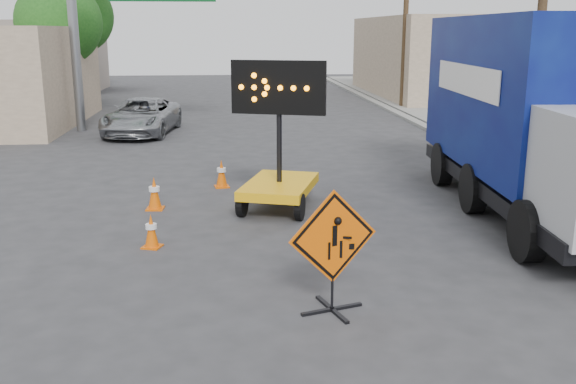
{
  "coord_description": "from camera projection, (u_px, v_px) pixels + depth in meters",
  "views": [
    {
      "loc": [
        -0.73,
        -7.71,
        3.86
      ],
      "look_at": [
        0.19,
        2.22,
        1.34
      ],
      "focal_mm": 40.0,
      "sensor_mm": 36.0,
      "label": 1
    }
  ],
  "objects": [
    {
      "name": "ground",
      "position": [
        289.0,
        331.0,
        8.46
      ],
      "size": [
        100.0,
        100.0,
        0.0
      ],
      "primitive_type": "plane",
      "color": "#2D2D30",
      "rests_on": "ground"
    },
    {
      "name": "curb_right",
      "position": [
        445.0,
        136.0,
        23.57
      ],
      "size": [
        0.4,
        60.0,
        0.12
      ],
      "primitive_type": "cube",
      "color": "gray",
      "rests_on": "ground"
    },
    {
      "name": "sidewalk_right",
      "position": [
        505.0,
        135.0,
        23.77
      ],
      "size": [
        4.0,
        60.0,
        0.15
      ],
      "primitive_type": "cube",
      "color": "gray",
      "rests_on": "ground"
    },
    {
      "name": "building_right_far",
      "position": [
        459.0,
        57.0,
        38.02
      ],
      "size": [
        10.0,
        14.0,
        4.6
      ],
      "primitive_type": "cube",
      "color": "tan",
      "rests_on": "ground"
    },
    {
      "name": "utility_pole_far",
      "position": [
        406.0,
        12.0,
        31.19
      ],
      "size": [
        1.8,
        0.26,
        9.0
      ],
      "color": "#46331E",
      "rests_on": "ground"
    },
    {
      "name": "tree_left_near",
      "position": [
        59.0,
        23.0,
        27.94
      ],
      "size": [
        3.71,
        3.71,
        6.03
      ],
      "color": "#46331E",
      "rests_on": "ground"
    },
    {
      "name": "tree_left_far",
      "position": [
        76.0,
        16.0,
        35.47
      ],
      "size": [
        4.1,
        4.1,
        6.66
      ],
      "color": "#46331E",
      "rests_on": "ground"
    },
    {
      "name": "construction_sign",
      "position": [
        333.0,
        248.0,
        8.85
      ],
      "size": [
        1.28,
        0.92,
        1.77
      ],
      "rotation": [
        0.0,
        0.0,
        0.31
      ],
      "color": "black",
      "rests_on": "ground"
    },
    {
      "name": "arrow_board",
      "position": [
        279.0,
        177.0,
        14.1
      ],
      "size": [
        2.0,
        2.59,
        3.25
      ],
      "rotation": [
        0.0,
        0.0,
        -0.31
      ],
      "color": "#EFA90D",
      "rests_on": "ground"
    },
    {
      "name": "pickup_truck",
      "position": [
        142.0,
        116.0,
        24.33
      ],
      "size": [
        2.84,
        5.09,
        1.35
      ],
      "primitive_type": "imported",
      "rotation": [
        0.0,
        0.0,
        -0.13
      ],
      "color": "#9EA1A5",
      "rests_on": "ground"
    },
    {
      "name": "box_truck",
      "position": [
        536.0,
        126.0,
        13.49
      ],
      "size": [
        3.26,
        8.92,
        4.16
      ],
      "rotation": [
        0.0,
        0.0,
        -0.07
      ],
      "color": "black",
      "rests_on": "ground"
    },
    {
      "name": "cone_a",
      "position": [
        151.0,
        231.0,
        11.65
      ],
      "size": [
        0.41,
        0.41,
        0.63
      ],
      "rotation": [
        0.0,
        0.0,
        -0.33
      ],
      "color": "#E05604",
      "rests_on": "ground"
    },
    {
      "name": "cone_b",
      "position": [
        154.0,
        193.0,
        14.13
      ],
      "size": [
        0.4,
        0.4,
        0.73
      ],
      "rotation": [
        0.0,
        0.0,
        -0.08
      ],
      "color": "#E05604",
      "rests_on": "ground"
    },
    {
      "name": "cone_c",
      "position": [
        222.0,
        174.0,
        16.13
      ],
      "size": [
        0.41,
        0.41,
        0.7
      ],
      "rotation": [
        0.0,
        0.0,
        0.15
      ],
      "color": "#E05604",
      "rests_on": "ground"
    }
  ]
}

